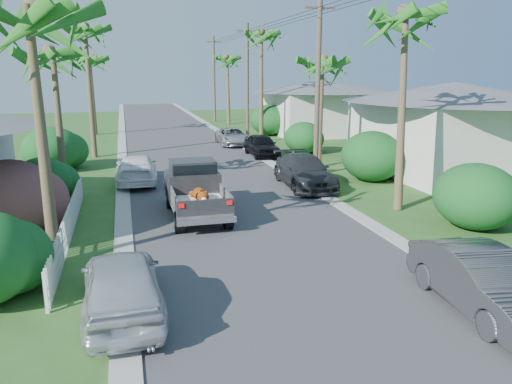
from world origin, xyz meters
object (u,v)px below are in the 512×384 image
object	(u,v)px
parked_car_rf	(262,145)
palm_r_b	(322,60)
pickup_truck	(194,188)
parked_car_rd	(233,137)
palm_l_c	(85,28)
utility_pole_b	(318,87)
palm_l_b	(52,52)
palm_r_a	(409,14)
utility_pole_d	(214,78)
palm_l_d	(90,58)
parked_car_rm	(304,172)
parked_car_ln	(122,284)
palm_r_d	(228,57)
utility_pole_c	(247,81)
palm_r_c	(261,33)
palm_l_a	(29,7)
house_right_near	(452,131)
parked_car_lf	(137,169)
parked_car_rn	(482,282)
house_right_far	(324,109)

from	to	relation	value
parked_car_rf	palm_r_b	bearing A→B (deg)	-65.32
pickup_truck	parked_car_rd	xyz separation A→B (m)	(5.32, 17.67, -0.39)
palm_l_c	utility_pole_b	size ratio (longest dim) A/B	1.02
utility_pole_b	palm_l_c	bearing A→B (deg)	142.19
palm_l_b	parked_car_rd	bearing A→B (deg)	50.95
parked_car_rd	palm_r_a	xyz separation A→B (m)	(2.59, -18.95, 6.80)
pickup_truck	parked_car_rd	world-z (taller)	pickup_truck
palm_r_b	utility_pole_d	size ratio (longest dim) A/B	0.80
palm_l_c	palm_l_d	distance (m)	12.10
parked_car_rm	parked_car_ln	world-z (taller)	parked_car_rm
parked_car_rf	parked_car_rd	world-z (taller)	parked_car_rf
parked_car_rd	palm_r_d	size ratio (longest dim) A/B	0.56
pickup_truck	palm_l_d	size ratio (longest dim) A/B	0.66
pickup_truck	utility_pole_c	size ratio (longest dim) A/B	0.57
palm_r_c	palm_l_a	bearing A→B (deg)	-118.33
house_right_near	palm_l_a	bearing A→B (deg)	-154.89
parked_car_lf	palm_r_c	distance (m)	17.60
parked_car_rm	parked_car_rf	bearing A→B (deg)	89.74
parked_car_rn	palm_l_a	bearing A→B (deg)	154.95
palm_r_b	palm_r_d	xyz separation A→B (m)	(-0.10, 25.00, 0.79)
palm_l_d	palm_r_b	bearing A→B (deg)	-55.41
palm_r_d	utility_pole_d	size ratio (longest dim) A/B	0.89
parked_car_ln	palm_l_c	distance (m)	23.68
parked_car_rd	parked_car_lf	bearing A→B (deg)	-121.09
parked_car_rn	palm_r_d	bearing A→B (deg)	89.95
parked_car_lf	utility_pole_b	distance (m)	10.00
parked_car_rd	palm_l_d	xyz separation A→B (m)	(-10.21, 9.05, 5.82)
palm_l_d	parked_car_rm	bearing A→B (deg)	-65.70
palm_l_d	palm_r_d	distance (m)	14.32
parked_car_ln	parked_car_lf	world-z (taller)	parked_car_ln
parked_car_lf	palm_l_c	world-z (taller)	palm_l_c
palm_l_c	pickup_truck	bearing A→B (deg)	-73.37
palm_r_d	house_right_near	size ratio (longest dim) A/B	0.89
utility_pole_b	utility_pole_d	size ratio (longest dim) A/B	1.00
parked_car_rd	utility_pole_d	distance (m)	18.58
utility_pole_c	parked_car_rf	bearing A→B (deg)	-97.68
palm_r_c	house_right_far	xyz separation A→B (m)	(6.80, 4.00, -5.99)
parked_car_rn	house_right_near	world-z (taller)	house_right_near
house_right_near	parked_car_rd	bearing A→B (deg)	125.65
palm_l_a	utility_pole_d	bearing A→B (deg)	73.56
palm_l_b	palm_r_b	size ratio (longest dim) A/B	1.03
pickup_truck	palm_r_d	distance (m)	34.19
palm_l_a	utility_pole_d	distance (m)	41.77
parked_car_rf	house_right_near	world-z (taller)	house_right_near
palm_r_c	utility_pole_c	size ratio (longest dim) A/B	1.04
pickup_truck	utility_pole_d	xyz separation A→B (m)	(7.21, 35.71, 3.59)
palm_l_b	palm_r_a	xyz separation A→B (m)	(13.10, -6.00, 1.28)
palm_l_c	utility_pole_c	world-z (taller)	palm_l_c
parked_car_rm	palm_r_d	distance (m)	30.14
palm_r_b	house_right_far	distance (m)	16.75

